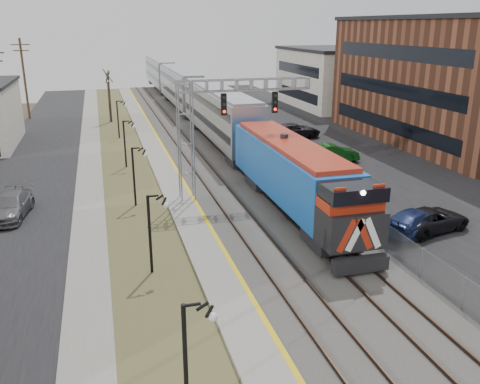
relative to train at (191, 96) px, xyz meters
name	(u,v)px	position (x,y,z in m)	size (l,w,h in m)	color
street_west	(28,185)	(-17.00, -24.29, -2.90)	(7.00, 120.00, 0.04)	black
sidewalk	(90,180)	(-12.50, -24.29, -2.88)	(2.00, 120.00, 0.08)	gray
grass_median	(129,177)	(-9.50, -24.29, -2.89)	(4.00, 120.00, 0.06)	brown
platform	(167,173)	(-6.50, -24.29, -2.80)	(2.00, 120.00, 0.24)	gray
ballast_bed	(227,169)	(-1.50, -24.29, -2.82)	(8.00, 120.00, 0.20)	#595651
parking_lot	(357,160)	(10.50, -24.29, -2.90)	(16.00, 120.00, 0.04)	black
platform_edge	(177,171)	(-5.62, -24.29, -2.67)	(0.24, 120.00, 0.01)	gold
track_near	(203,168)	(-3.50, -24.29, -2.64)	(1.58, 120.00, 0.15)	#2D2119
track_far	(244,165)	(0.00, -24.29, -2.64)	(1.58, 120.00, 0.15)	#2D2119
train	(191,96)	(0.00, 0.00, 0.00)	(3.00, 85.85, 5.33)	#1556B1
signal_gantry	(211,119)	(-4.28, -31.30, 2.67)	(9.00, 1.07, 8.15)	gray
lampposts	(149,233)	(-9.50, -41.01, -0.92)	(0.14, 62.14, 4.00)	black
fence	(274,157)	(2.70, -24.29, -2.12)	(0.04, 120.00, 1.60)	gray
bare_trees	(14,140)	(-18.16, -20.38, -0.22)	(12.30, 42.30, 5.95)	#382D23
car_lot_c	(431,220)	(6.81, -40.26, -2.24)	(2.25, 4.89, 1.36)	black
car_lot_d	(416,222)	(5.75, -40.36, -2.21)	(1.98, 4.88, 1.42)	navy
car_lot_e	(303,150)	(6.32, -21.81, -2.25)	(1.59, 3.95, 1.35)	gray
car_lot_f	(331,153)	(8.01, -24.27, -2.14)	(1.65, 4.73, 1.56)	#0D4311
car_street_b	(10,206)	(-17.18, -31.31, -2.19)	(2.04, 5.01, 1.45)	slate
car_lot_g	(294,131)	(8.48, -14.15, -2.13)	(2.62, 5.68, 1.58)	black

